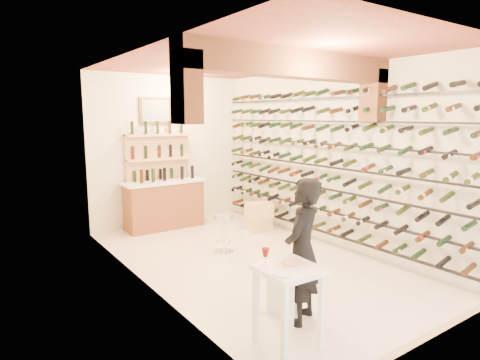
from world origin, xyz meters
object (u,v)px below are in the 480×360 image
at_px(back_counter, 164,203).
at_px(crate_lower, 259,224).
at_px(tasting_table, 288,281).
at_px(white_stool, 285,293).
at_px(wine_rack, 320,161).
at_px(chrome_barstool, 224,231).
at_px(person, 302,251).

bearing_deg(back_counter, crate_lower, -41.36).
relative_size(tasting_table, crate_lower, 2.15).
bearing_deg(white_stool, crate_lower, 57.73).
height_order(wine_rack, chrome_barstool, wine_rack).
bearing_deg(back_counter, tasting_table, -100.00).
xyz_separation_m(wine_rack, back_counter, (-1.83, 2.65, -1.02)).
bearing_deg(chrome_barstool, tasting_table, -109.97).
xyz_separation_m(back_counter, white_stool, (-0.36, -4.25, -0.32)).
distance_m(wine_rack, tasting_table, 3.58).
xyz_separation_m(tasting_table, white_stool, (0.50, 0.60, -0.48)).
distance_m(back_counter, crate_lower, 2.03).
height_order(back_counter, white_stool, back_counter).
distance_m(tasting_table, person, 0.57).
distance_m(white_stool, chrome_barstool, 2.27).
bearing_deg(chrome_barstool, person, -102.42).
relative_size(back_counter, person, 1.02).
height_order(person, crate_lower, person).
bearing_deg(person, crate_lower, -148.16).
height_order(white_stool, person, person).
height_order(back_counter, person, person).
distance_m(tasting_table, crate_lower, 4.29).
bearing_deg(white_stool, chrome_barstool, 76.63).
bearing_deg(person, wine_rack, -167.23).
bearing_deg(crate_lower, wine_rack, -75.86).
distance_m(wine_rack, back_counter, 3.38).
bearing_deg(person, chrome_barstool, -130.45).
bearing_deg(wine_rack, white_stool, -143.75).
xyz_separation_m(back_counter, tasting_table, (-0.86, -4.86, 0.16)).
distance_m(white_stool, crate_lower, 3.48).
relative_size(wine_rack, crate_lower, 11.96).
bearing_deg(wine_rack, person, -139.20).
height_order(tasting_table, white_stool, tasting_table).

